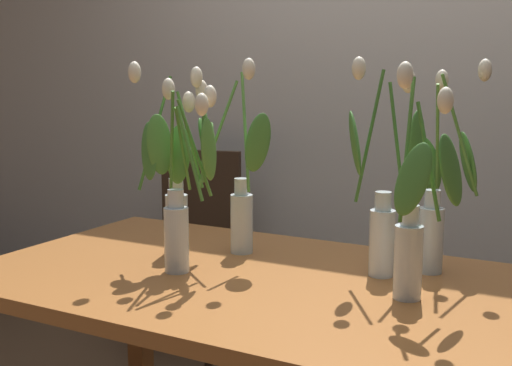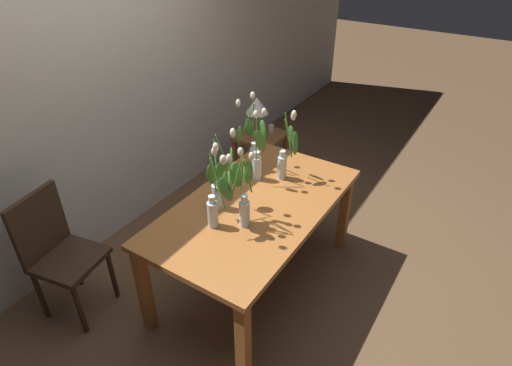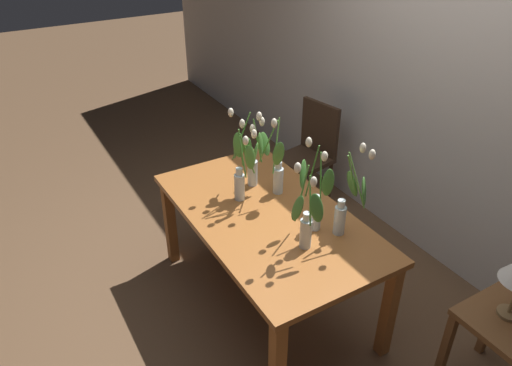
# 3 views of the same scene
# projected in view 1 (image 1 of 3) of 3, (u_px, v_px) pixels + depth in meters

# --- Properties ---
(room_wall_rear) EXTENTS (9.00, 0.10, 2.70)m
(room_wall_rear) POSITION_uv_depth(u_px,v_px,m) (411.00, 60.00, 2.87)
(room_wall_rear) COLOR beige
(room_wall_rear) RESTS_ON ground
(dining_table) EXTENTS (1.60, 0.90, 0.74)m
(dining_table) POSITION_uv_depth(u_px,v_px,m) (264.00, 309.00, 1.75)
(dining_table) COLOR #A3602D
(dining_table) RESTS_ON ground
(tulip_vase_0) EXTENTS (0.16, 0.15, 0.56)m
(tulip_vase_0) POSITION_uv_depth(u_px,v_px,m) (415.00, 227.00, 1.51)
(tulip_vase_0) COLOR silver
(tulip_vase_0) RESTS_ON dining_table
(tulip_vase_1) EXTENTS (0.17, 0.26, 0.57)m
(tulip_vase_1) POSITION_uv_depth(u_px,v_px,m) (177.00, 194.00, 1.93)
(tulip_vase_1) COLOR silver
(tulip_vase_1) RESTS_ON dining_table
(tulip_vase_2) EXTENTS (0.25, 0.18, 0.58)m
(tulip_vase_2) POSITION_uv_depth(u_px,v_px,m) (238.00, 191.00, 1.92)
(tulip_vase_2) COLOR silver
(tulip_vase_2) RESTS_ON dining_table
(tulip_vase_3) EXTENTS (0.23, 0.17, 0.53)m
(tulip_vase_3) POSITION_uv_depth(u_px,v_px,m) (183.00, 188.00, 1.77)
(tulip_vase_3) COLOR silver
(tulip_vase_3) RESTS_ON dining_table
(tulip_vase_4) EXTENTS (0.21, 0.15, 0.58)m
(tulip_vase_4) POSITION_uv_depth(u_px,v_px,m) (383.00, 205.00, 1.70)
(tulip_vase_4) COLOR silver
(tulip_vase_4) RESTS_ON dining_table
(tulip_vase_5) EXTENTS (0.22, 0.18, 0.58)m
(tulip_vase_5) POSITION_uv_depth(u_px,v_px,m) (438.00, 206.00, 1.77)
(tulip_vase_5) COLOR silver
(tulip_vase_5) RESTS_ON dining_table
(dining_chair) EXTENTS (0.47, 0.47, 0.93)m
(dining_chair) POSITION_uv_depth(u_px,v_px,m) (193.00, 238.00, 3.06)
(dining_chair) COLOR #382619
(dining_chair) RESTS_ON ground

